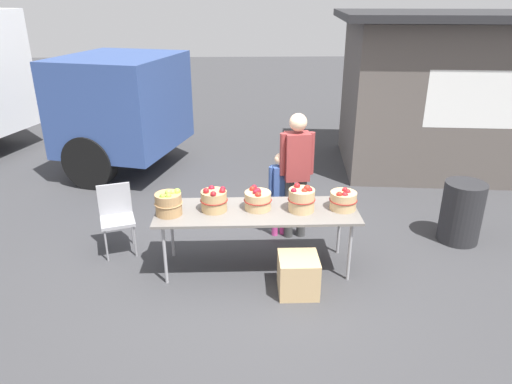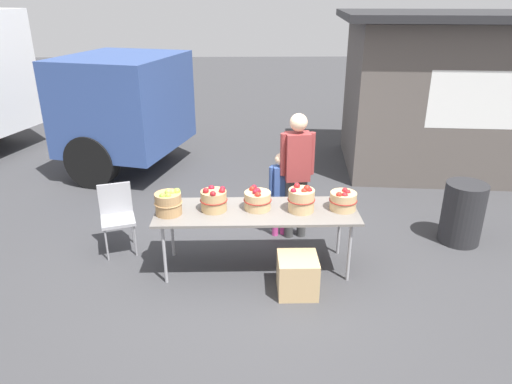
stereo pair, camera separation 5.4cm
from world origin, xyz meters
name	(u,v)px [view 1 (the left image)]	position (x,y,z in m)	size (l,w,h in m)	color
ground_plane	(257,267)	(0.00, 0.00, 0.00)	(40.00, 40.00, 0.00)	#38383A
market_table	(257,213)	(0.00, 0.00, 0.71)	(2.30, 0.76, 0.75)	slate
apple_basket_green_0	(169,203)	(-0.98, -0.07, 0.88)	(0.31, 0.31, 0.29)	#A87F51
apple_basket_red_0	(214,200)	(-0.48, 0.02, 0.88)	(0.31, 0.31, 0.29)	tan
apple_basket_red_1	(258,200)	(0.01, 0.04, 0.86)	(0.32, 0.32, 0.26)	tan
apple_basket_red_2	(302,199)	(0.51, -0.02, 0.89)	(0.31, 0.31, 0.32)	tan
apple_basket_red_3	(343,200)	(0.99, 0.01, 0.86)	(0.32, 0.32, 0.25)	tan
vendor_adult	(297,167)	(0.53, 0.78, 0.99)	(0.44, 0.25, 1.68)	#3F3F3F
child_customer	(280,188)	(0.33, 0.82, 0.68)	(0.30, 0.21, 1.16)	#CC3F8C
food_kiosk	(433,92)	(3.30, 3.54, 1.38)	(3.79, 3.26, 2.74)	#59514C
folding_chair	(117,213)	(-1.73, 0.48, 0.51)	(0.50, 0.50, 0.86)	#99999E
trash_barrel	(461,212)	(2.68, 0.58, 0.41)	(0.52, 0.52, 0.81)	#262628
produce_crate	(298,275)	(0.43, -0.52, 0.21)	(0.43, 0.43, 0.43)	tan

